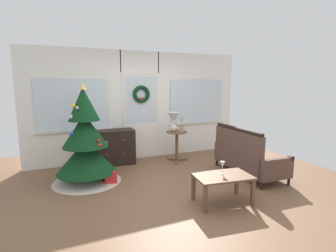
{
  "coord_description": "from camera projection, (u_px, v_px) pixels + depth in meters",
  "views": [
    {
      "loc": [
        -1.9,
        -3.9,
        1.77
      ],
      "look_at": [
        0.05,
        0.55,
        1.0
      ],
      "focal_mm": 27.87,
      "sensor_mm": 36.0,
      "label": 1
    }
  ],
  "objects": [
    {
      "name": "wine_glass",
      "position": [
        222.0,
        165.0,
        3.94
      ],
      "size": [
        0.08,
        0.08,
        0.2
      ],
      "color": "silver",
      "rests_on": "coffee_table"
    },
    {
      "name": "side_table",
      "position": [
        177.0,
        140.0,
        6.02
      ],
      "size": [
        0.5,
        0.48,
        0.71
      ],
      "color": "brown",
      "rests_on": "ground"
    },
    {
      "name": "coffee_table",
      "position": [
        223.0,
        179.0,
        3.91
      ],
      "size": [
        0.9,
        0.62,
        0.43
      ],
      "color": "brown",
      "rests_on": "ground"
    },
    {
      "name": "christmas_tree",
      "position": [
        86.0,
        145.0,
        4.72
      ],
      "size": [
        1.23,
        1.23,
        1.81
      ],
      "color": "#4C331E",
      "rests_on": "ground"
    },
    {
      "name": "flower_vase",
      "position": [
        182.0,
        127.0,
        5.96
      ],
      "size": [
        0.11,
        0.1,
        0.35
      ],
      "color": "tan",
      "rests_on": "side_table"
    },
    {
      "name": "settee_sofa",
      "position": [
        245.0,
        156.0,
        5.13
      ],
      "size": [
        0.8,
        1.61,
        0.96
      ],
      "color": "black",
      "rests_on": "ground"
    },
    {
      "name": "back_wall_with_door",
      "position": [
        140.0,
        105.0,
        6.24
      ],
      "size": [
        5.2,
        0.19,
        2.55
      ],
      "color": "white",
      "rests_on": "ground"
    },
    {
      "name": "table_lamp",
      "position": [
        174.0,
        119.0,
        5.96
      ],
      "size": [
        0.28,
        0.28,
        0.44
      ],
      "color": "silver",
      "rests_on": "side_table"
    },
    {
      "name": "gift_box",
      "position": [
        110.0,
        177.0,
        4.74
      ],
      "size": [
        0.21,
        0.19,
        0.21
      ],
      "primitive_type": "cube",
      "color": "red",
      "rests_on": "ground"
    },
    {
      "name": "dresser_cabinet",
      "position": [
        114.0,
        147.0,
        5.82
      ],
      "size": [
        0.92,
        0.48,
        0.78
      ],
      "color": "black",
      "rests_on": "ground"
    },
    {
      "name": "ground_plane",
      "position": [
        178.0,
        187.0,
        4.56
      ],
      "size": [
        6.76,
        6.76,
        0.0
      ],
      "primitive_type": "plane",
      "color": "brown"
    }
  ]
}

